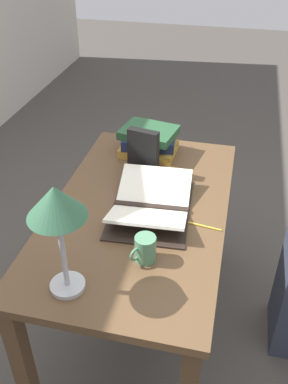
% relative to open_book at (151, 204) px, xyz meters
% --- Properties ---
extents(ground_plane, '(12.00, 12.00, 0.00)m').
position_rel_open_book_xyz_m(ground_plane, '(-0.00, 0.05, -0.75)').
color(ground_plane, '#47423D').
extents(reading_desk, '(1.24, 0.71, 0.73)m').
position_rel_open_book_xyz_m(reading_desk, '(-0.00, 0.05, -0.13)').
color(reading_desk, brown).
rests_on(reading_desk, ground_plane).
extents(open_book, '(0.48, 0.35, 0.08)m').
position_rel_open_book_xyz_m(open_book, '(0.00, 0.00, 0.00)').
color(open_book, black).
rests_on(open_book, reading_desk).
extents(book_stack_tall, '(0.24, 0.29, 0.13)m').
position_rel_open_book_xyz_m(book_stack_tall, '(0.45, 0.11, 0.04)').
color(book_stack_tall, '#BC8933').
rests_on(book_stack_tall, reading_desk).
extents(book_standing_upright, '(0.07, 0.15, 0.22)m').
position_rel_open_book_xyz_m(book_standing_upright, '(0.26, 0.10, 0.08)').
color(book_standing_upright, black).
rests_on(book_standing_upright, reading_desk).
extents(reading_lamp, '(0.18, 0.18, 0.40)m').
position_rel_open_book_xyz_m(reading_lamp, '(-0.48, 0.18, 0.30)').
color(reading_lamp, '#ADADB2').
rests_on(reading_lamp, reading_desk).
extents(coffee_mug, '(0.10, 0.08, 0.10)m').
position_rel_open_book_xyz_m(coffee_mug, '(-0.29, -0.04, 0.03)').
color(coffee_mug, '#4C7F5B').
rests_on(coffee_mug, reading_desk).
extents(pencil, '(0.03, 0.17, 0.01)m').
position_rel_open_book_xyz_m(pencil, '(-0.06, -0.21, -0.02)').
color(pencil, gold).
rests_on(pencil, reading_desk).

